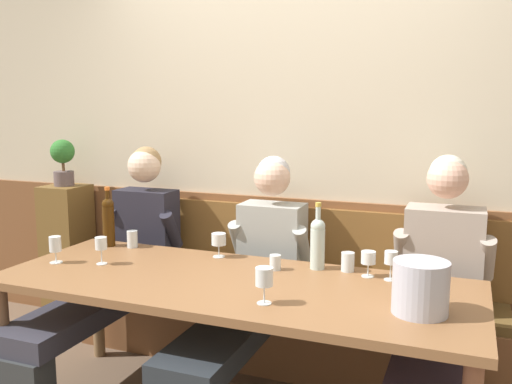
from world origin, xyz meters
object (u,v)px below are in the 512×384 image
at_px(person_center_right_seat, 438,300).
at_px(wine_glass_mid_right, 368,259).
at_px(wine_glass_right_end, 391,259).
at_px(water_tumbler_center, 348,262).
at_px(wine_glass_center_front, 219,240).
at_px(water_tumbler_right, 132,239).
at_px(ice_bucket, 420,287).
at_px(wine_glass_by_bottle, 264,279).
at_px(wine_bottle_amber_mid, 108,220).
at_px(potted_plant, 63,159).
at_px(dining_table, 232,295).
at_px(wine_bottle_clear_water, 318,241).
at_px(water_tumbler_left, 275,262).
at_px(person_right_seat, 250,280).
at_px(person_center_left_seat, 115,263).
at_px(wine_glass_mid_left, 55,246).
at_px(wine_glass_near_bucket, 101,245).
at_px(wall_bench, 279,318).

distance_m(person_center_right_seat, wine_glass_mid_right, 0.38).
distance_m(wine_glass_right_end, water_tumbler_center, 0.24).
bearing_deg(wine_glass_mid_right, wine_glass_center_front, 176.30).
bearing_deg(water_tumbler_right, ice_bucket, -15.43).
relative_size(wine_glass_by_bottle, wine_glass_right_end, 1.10).
bearing_deg(ice_bucket, wine_bottle_amber_mid, 166.46).
bearing_deg(wine_glass_right_end, wine_glass_by_bottle, -131.20).
distance_m(wine_glass_center_front, potted_plant, 1.46).
bearing_deg(wine_glass_by_bottle, dining_table, 137.14).
xyz_separation_m(person_center_right_seat, wine_bottle_clear_water, (-0.59, -0.01, 0.23)).
height_order(wine_glass_right_end, water_tumbler_left, wine_glass_right_end).
relative_size(dining_table, wine_glass_by_bottle, 14.70).
xyz_separation_m(ice_bucket, water_tumbler_right, (-1.66, 0.46, -0.06)).
xyz_separation_m(person_right_seat, wine_glass_mid_right, (0.63, -0.03, 0.19)).
distance_m(person_center_left_seat, wine_glass_mid_left, 0.44).
bearing_deg(water_tumbler_center, potted_plant, 169.60).
relative_size(wine_bottle_amber_mid, wine_glass_mid_right, 2.81).
bearing_deg(dining_table, wine_glass_mid_left, -175.93).
relative_size(wine_bottle_clear_water, wine_glass_by_bottle, 2.19).
bearing_deg(ice_bucket, wine_bottle_clear_water, 140.79).
bearing_deg(wine_glass_center_front, person_center_right_seat, -0.44).
distance_m(person_center_right_seat, wine_bottle_clear_water, 0.64).
height_order(ice_bucket, wine_glass_near_bucket, ice_bucket).
height_order(person_center_right_seat, wine_bottle_clear_water, person_center_right_seat).
distance_m(wine_glass_mid_left, wine_glass_right_end, 1.73).
distance_m(dining_table, person_center_right_seat, 0.98).
bearing_deg(dining_table, wine_bottle_amber_mid, 160.79).
height_order(wine_glass_mid_right, water_tumbler_center, wine_glass_mid_right).
xyz_separation_m(wine_glass_mid_left, water_tumbler_left, (1.12, 0.31, -0.05)).
relative_size(wine_glass_by_bottle, water_tumbler_center, 1.61).
relative_size(wine_bottle_amber_mid, water_tumbler_center, 3.65).
height_order(wall_bench, wine_glass_near_bucket, wall_bench).
xyz_separation_m(person_center_left_seat, ice_bucket, (1.77, -0.43, 0.21)).
xyz_separation_m(wine_bottle_amber_mid, wine_glass_mid_left, (-0.05, -0.40, -0.06)).
xyz_separation_m(wine_bottle_clear_water, wine_glass_center_front, (-0.56, 0.01, -0.05)).
relative_size(wine_glass_mid_right, water_tumbler_center, 1.30).
bearing_deg(water_tumbler_right, person_center_right_seat, -0.42).
bearing_deg(wine_bottle_amber_mid, wine_glass_by_bottle, -25.24).
xyz_separation_m(dining_table, person_center_left_seat, (-0.90, 0.32, -0.03)).
distance_m(wine_glass_right_end, water_tumbler_left, 0.57).
xyz_separation_m(wine_glass_by_bottle, wine_glass_mid_right, (0.34, 0.53, -0.02)).
height_order(person_center_left_seat, water_tumbler_right, person_center_left_seat).
bearing_deg(wine_glass_center_front, dining_table, -56.26).
distance_m(person_right_seat, wine_glass_mid_right, 0.66).
xyz_separation_m(wine_bottle_clear_water, wine_glass_by_bottle, (-0.08, -0.57, -0.03)).
bearing_deg(dining_table, wine_glass_near_bucket, -179.76).
xyz_separation_m(wine_bottle_clear_water, water_tumbler_center, (0.15, 0.01, -0.09)).
xyz_separation_m(ice_bucket, wine_glass_center_front, (-1.10, 0.46, -0.01)).
relative_size(ice_bucket, wine_glass_right_end, 1.57).
height_order(wall_bench, wine_glass_by_bottle, wall_bench).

